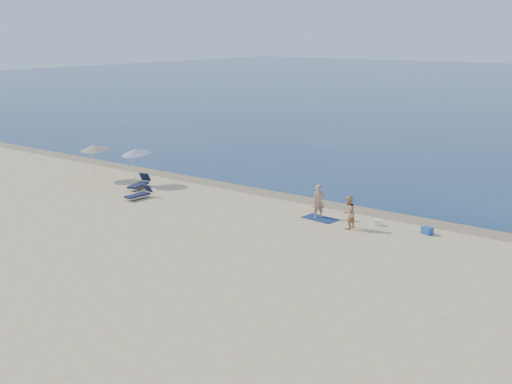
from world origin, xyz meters
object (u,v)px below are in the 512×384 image
person_right (348,213)px  blue_cooler (427,231)px  person_left (319,201)px  umbrella_near (136,152)px

person_right → blue_cooler: person_right is taller
person_left → umbrella_near: 12.83m
blue_cooler → umbrella_near: 18.36m
person_right → umbrella_near: (-14.86, 0.34, 1.23)m
person_right → blue_cooler: size_ratio=3.27×
person_left → blue_cooler: 5.55m
person_left → person_right: 2.23m
person_left → umbrella_near: bearing=134.7°
person_left → blue_cooler: person_left is taller
person_right → umbrella_near: size_ratio=0.69×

